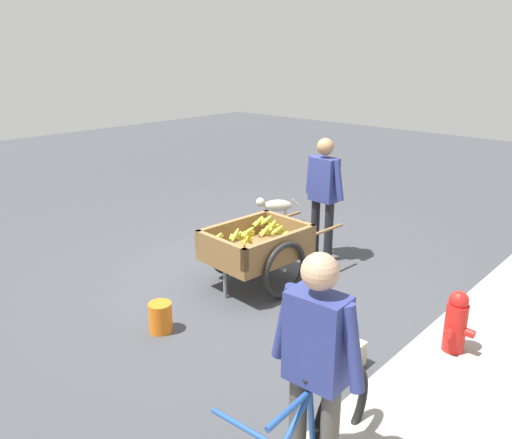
% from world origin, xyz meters
% --- Properties ---
extents(ground_plane, '(24.00, 24.00, 0.00)m').
position_xyz_m(ground_plane, '(0.00, 0.00, 0.00)').
color(ground_plane, '#3D3F44').
extents(fruit_cart, '(1.70, 0.98, 0.73)m').
position_xyz_m(fruit_cart, '(0.12, 0.13, 0.44)').
color(fruit_cart, olive).
rests_on(fruit_cart, ground).
extents(vendor_person, '(0.22, 0.58, 1.55)m').
position_xyz_m(vendor_person, '(-1.02, 0.21, 0.92)').
color(vendor_person, black).
rests_on(vendor_person, ground).
extents(cyclist_person, '(0.22, 0.61, 1.55)m').
position_xyz_m(cyclist_person, '(2.01, 2.30, 0.92)').
color(cyclist_person, '#4C4742').
rests_on(cyclist_person, ground).
extents(dog, '(0.52, 0.49, 0.40)m').
position_xyz_m(dog, '(-1.72, -1.16, 0.27)').
color(dog, beige).
rests_on(dog, ground).
extents(fire_hydrant, '(0.25, 0.25, 0.67)m').
position_xyz_m(fire_hydrant, '(0.13, 2.40, 0.33)').
color(fire_hydrant, red).
rests_on(fire_hydrant, ground).
extents(plastic_bucket, '(0.22, 0.22, 0.29)m').
position_xyz_m(plastic_bucket, '(1.49, 0.14, 0.15)').
color(plastic_bucket, orange).
rests_on(plastic_bucket, ground).
extents(apple_crate, '(0.44, 0.32, 0.31)m').
position_xyz_m(apple_crate, '(0.87, 1.72, 0.12)').
color(apple_crate, beige).
rests_on(apple_crate, ground).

